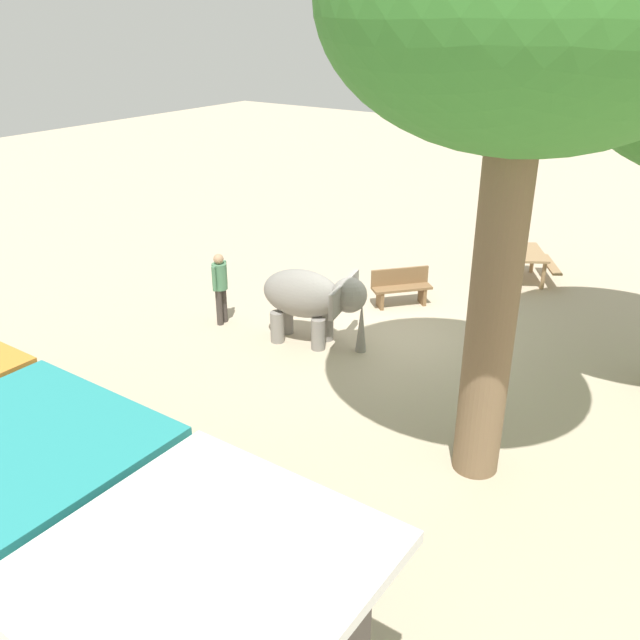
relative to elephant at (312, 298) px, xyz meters
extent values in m
plane|color=#BAA88C|center=(-1.20, -1.22, -1.01)|extent=(60.00, 60.00, 0.00)
cylinder|color=gray|center=(-0.17, -0.28, -0.67)|extent=(0.29, 0.29, 0.67)
cylinder|color=gray|center=(-0.27, 0.18, -0.67)|extent=(0.29, 0.29, 0.67)
cylinder|color=gray|center=(0.73, -0.07, -0.67)|extent=(0.29, 0.29, 0.67)
cylinder|color=gray|center=(0.63, 0.39, -0.67)|extent=(0.29, 0.29, 0.67)
ellipsoid|color=gray|center=(0.23, 0.05, 0.07)|extent=(1.83, 1.21, 1.01)
sphere|color=gray|center=(-0.78, -0.18, 0.19)|extent=(0.72, 0.72, 0.72)
cone|color=gray|center=(-1.04, -0.24, -0.44)|extent=(0.22, 0.22, 1.13)
cube|color=gray|center=(-0.57, -0.62, 0.19)|extent=(0.22, 0.59, 0.54)
cube|color=gray|center=(-0.78, 0.30, 0.19)|extent=(0.22, 0.59, 0.54)
cylinder|color=#3F3833|center=(2.22, 0.27, -0.60)|extent=(0.14, 0.14, 0.82)
cylinder|color=#3F3833|center=(2.19, 0.45, -0.60)|extent=(0.14, 0.14, 0.82)
cylinder|color=#4C7F59|center=(2.21, 0.36, 0.10)|extent=(0.32, 0.32, 0.58)
sphere|color=tan|center=(2.21, 0.36, 0.50)|extent=(0.22, 0.22, 0.22)
cylinder|color=#4C7F59|center=(2.24, 0.16, 0.12)|extent=(0.09, 0.09, 0.55)
cylinder|color=#4C7F59|center=(2.17, 0.57, 0.12)|extent=(0.09, 0.09, 0.55)
cylinder|color=brown|center=(-4.49, 2.03, 1.56)|extent=(0.68, 0.68, 5.13)
cube|color=brown|center=(-0.59, -2.77, -0.56)|extent=(1.23, 1.32, 0.06)
cube|color=brown|center=(-0.46, -2.88, -0.33)|extent=(0.97, 1.09, 0.40)
cube|color=brown|center=(-0.94, -3.17, -0.80)|extent=(0.32, 0.30, 0.42)
cube|color=brown|center=(-0.25, -2.38, -0.80)|extent=(0.32, 0.30, 0.42)
cube|color=#9E7A51|center=(-2.40, -6.06, -0.26)|extent=(1.47, 1.70, 0.06)
cylinder|color=#9E7A51|center=(-2.98, -5.72, -0.65)|extent=(0.10, 0.10, 0.72)
cylinder|color=#9E7A51|center=(-2.44, -5.38, -0.65)|extent=(0.10, 0.10, 0.72)
cylinder|color=#9E7A51|center=(-2.36, -6.74, -0.65)|extent=(0.10, 0.10, 0.72)
cylinder|color=#9E7A51|center=(-1.81, -6.41, -0.65)|extent=(0.10, 0.10, 0.72)
cube|color=#9E7A51|center=(-2.92, -6.39, -0.57)|extent=(0.99, 1.40, 0.05)
cube|color=#9E7A51|center=(-1.87, -5.74, -0.57)|extent=(0.99, 1.40, 0.05)
cube|color=silver|center=(-4.39, 7.58, 1.45)|extent=(2.50, 2.50, 0.12)
cylinder|color=gray|center=(-3.49, 6.77, 0.19)|extent=(0.10, 0.10, 2.40)
cube|color=#59514C|center=(-1.79, 7.58, -0.01)|extent=(2.00, 1.80, 2.00)
cube|color=teal|center=(-1.79, 7.58, 1.45)|extent=(2.50, 2.50, 0.12)
cylinder|color=gray|center=(-0.89, 6.77, 0.19)|extent=(0.10, 0.10, 2.40)
cylinder|color=gray|center=(-2.69, 6.77, 0.19)|extent=(0.10, 0.10, 2.40)
cylinder|color=gray|center=(-0.09, 6.77, 0.19)|extent=(0.10, 0.10, 2.40)
camera|label=1|loc=(-7.35, 10.24, 5.31)|focal=37.65mm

